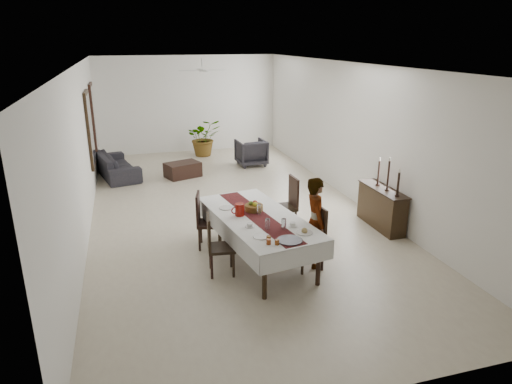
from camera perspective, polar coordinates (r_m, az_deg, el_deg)
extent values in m
cube|color=beige|center=(10.45, -3.34, -2.19)|extent=(6.00, 12.00, 0.00)
cube|color=white|center=(9.78, -3.70, 15.62)|extent=(6.00, 12.00, 0.02)
cube|color=white|center=(15.82, -8.46, 10.78)|extent=(6.00, 0.02, 3.20)
cube|color=white|center=(4.63, 13.53, -8.98)|extent=(6.00, 0.02, 3.20)
cube|color=white|center=(9.79, -20.94, 4.97)|extent=(0.02, 12.00, 3.20)
cube|color=white|center=(11.03, 11.99, 7.21)|extent=(0.02, 12.00, 3.20)
cube|color=black|center=(7.85, 0.21, -3.29)|extent=(1.46, 2.70, 0.05)
cylinder|color=black|center=(6.85, 1.07, -10.49)|extent=(0.09, 0.09, 0.75)
cylinder|color=black|center=(7.27, 7.81, -8.85)|extent=(0.09, 0.09, 0.75)
cylinder|color=black|center=(8.88, -5.95, -3.50)|extent=(0.09, 0.09, 0.75)
cylinder|color=black|center=(9.21, -0.43, -2.58)|extent=(0.09, 0.09, 0.75)
cube|color=white|center=(7.84, 0.21, -3.07)|extent=(1.68, 2.93, 0.01)
cube|color=silver|center=(7.67, -4.03, -4.88)|extent=(0.45, 2.73, 0.32)
cube|color=silver|center=(8.17, 4.18, -3.38)|extent=(0.45, 2.73, 0.32)
cube|color=silver|center=(6.80, 5.26, -8.15)|extent=(1.25, 0.21, 0.32)
cube|color=white|center=(9.07, -3.54, -1.08)|extent=(1.25, 0.21, 0.32)
cube|color=maroon|center=(7.84, 0.21, -3.01)|extent=(0.79, 2.70, 0.00)
cylinder|color=maroon|center=(7.83, -2.07, -2.22)|extent=(0.18, 0.18, 0.21)
torus|color=maroon|center=(7.80, -2.68, -2.32)|extent=(0.13, 0.04, 0.13)
cylinder|color=silver|center=(7.29, 3.49, -4.02)|extent=(0.07, 0.07, 0.18)
cylinder|color=silver|center=(7.27, 1.45, -4.04)|extent=(0.07, 0.07, 0.18)
cylinder|color=white|center=(7.87, 0.39, -2.22)|extent=(0.07, 0.07, 0.18)
cylinder|color=white|center=(7.44, 4.59, -4.05)|extent=(0.10, 0.10, 0.06)
cylinder|color=white|center=(7.45, 4.58, -4.23)|extent=(0.16, 0.16, 0.01)
cylinder|color=silver|center=(7.39, -0.79, -4.16)|extent=(0.10, 0.10, 0.06)
cylinder|color=silver|center=(7.40, -0.79, -4.34)|extent=(0.16, 0.16, 0.01)
cylinder|color=silver|center=(7.21, 6.07, -5.06)|extent=(0.26, 0.26, 0.02)
sphere|color=tan|center=(7.20, 6.08, -4.85)|extent=(0.10, 0.10, 0.10)
cylinder|color=white|center=(7.04, 0.67, -5.56)|extent=(0.26, 0.26, 0.02)
cylinder|color=silver|center=(8.21, -3.73, -1.98)|extent=(0.26, 0.26, 0.02)
cylinder|color=#3C3D41|center=(6.92, 4.25, -6.04)|extent=(0.39, 0.39, 0.02)
cylinder|color=brown|center=(6.78, 2.65, -6.28)|extent=(0.07, 0.07, 0.08)
cylinder|color=#8D3A14|center=(6.78, 1.59, -6.24)|extent=(0.07, 0.07, 0.08)
cylinder|color=brown|center=(6.89, 1.58, -5.83)|extent=(0.07, 0.07, 0.08)
cylinder|color=brown|center=(8.07, -0.27, -1.98)|extent=(0.32, 0.32, 0.11)
sphere|color=maroon|center=(8.07, -0.13, -1.37)|extent=(0.10, 0.10, 0.10)
sphere|color=olive|center=(8.05, -0.64, -1.42)|extent=(0.09, 0.09, 0.09)
sphere|color=gold|center=(7.99, -0.11, -1.56)|extent=(0.09, 0.09, 0.09)
cube|color=black|center=(7.73, 6.50, -6.20)|extent=(0.50, 0.50, 0.05)
cylinder|color=black|center=(7.78, 8.31, -8.18)|extent=(0.05, 0.05, 0.45)
cylinder|color=black|center=(8.07, 6.99, -7.09)|extent=(0.05, 0.05, 0.45)
cylinder|color=black|center=(7.61, 5.84, -8.70)|extent=(0.05, 0.05, 0.45)
cylinder|color=black|center=(7.91, 4.59, -7.56)|extent=(0.05, 0.05, 0.45)
cube|color=black|center=(7.70, 7.95, -3.84)|extent=(0.08, 0.46, 0.58)
cube|color=black|center=(9.15, 3.44, -1.97)|extent=(0.48, 0.48, 0.05)
cylinder|color=black|center=(9.14, 4.96, -3.77)|extent=(0.05, 0.05, 0.47)
cylinder|color=black|center=(9.48, 4.09, -2.93)|extent=(0.05, 0.05, 0.47)
cylinder|color=black|center=(9.01, 2.69, -4.06)|extent=(0.05, 0.05, 0.47)
cylinder|color=black|center=(9.35, 1.88, -3.20)|extent=(0.05, 0.05, 0.47)
cube|color=black|center=(9.12, 4.74, 0.06)|extent=(0.05, 0.47, 0.60)
cube|color=black|center=(7.54, -4.35, -6.99)|extent=(0.48, 0.48, 0.05)
cylinder|color=black|center=(7.80, -5.72, -8.09)|extent=(0.05, 0.05, 0.43)
cylinder|color=black|center=(7.48, -5.55, -9.30)|extent=(0.05, 0.05, 0.43)
cylinder|color=black|center=(7.82, -3.11, -7.94)|extent=(0.05, 0.05, 0.43)
cylinder|color=black|center=(7.51, -2.82, -9.13)|extent=(0.05, 0.05, 0.43)
cube|color=black|center=(7.41, -5.92, -5.02)|extent=(0.09, 0.43, 0.55)
cube|color=black|center=(8.49, -5.82, -3.94)|extent=(0.54, 0.54, 0.05)
cylinder|color=black|center=(8.76, -6.89, -4.97)|extent=(0.05, 0.05, 0.44)
cylinder|color=black|center=(8.43, -7.08, -5.96)|extent=(0.05, 0.05, 0.44)
cylinder|color=black|center=(8.74, -4.51, -4.96)|extent=(0.05, 0.05, 0.44)
cylinder|color=black|center=(8.41, -4.60, -5.95)|extent=(0.05, 0.05, 0.44)
cube|color=black|center=(8.39, -7.26, -2.04)|extent=(0.15, 0.44, 0.56)
imported|color=#9799A0|center=(7.73, 7.45, -3.77)|extent=(0.45, 0.62, 1.57)
cube|color=black|center=(9.71, 15.41, -1.98)|extent=(0.36, 1.34, 0.80)
cube|color=black|center=(9.57, 15.62, 0.35)|extent=(0.39, 1.39, 0.03)
cylinder|color=black|center=(9.17, 17.21, -0.42)|extent=(0.09, 0.09, 0.03)
cylinder|color=black|center=(9.10, 17.35, 0.99)|extent=(0.04, 0.04, 0.45)
cylinder|color=silver|center=(9.03, 17.51, 2.56)|extent=(0.03, 0.03, 0.07)
cylinder|color=black|center=(9.46, 16.05, 0.26)|extent=(0.09, 0.09, 0.03)
cylinder|color=black|center=(9.37, 16.22, 2.02)|extent=(0.04, 0.04, 0.58)
cylinder|color=beige|center=(9.29, 16.40, 3.95)|extent=(0.03, 0.03, 0.07)
cylinder|color=black|center=(9.74, 14.96, 0.90)|extent=(0.09, 0.09, 0.03)
cylinder|color=black|center=(9.67, 15.08, 2.36)|extent=(0.04, 0.04, 0.49)
cylinder|color=white|center=(9.60, 15.22, 3.97)|extent=(0.03, 0.03, 0.07)
imported|color=#29272C|center=(13.48, -17.02, 3.25)|extent=(1.33, 2.33, 0.64)
imported|color=#2C292E|center=(14.02, -0.60, 4.97)|extent=(0.89, 0.91, 0.79)
cube|color=black|center=(13.00, -9.14, 2.76)|extent=(1.08, 0.89, 0.41)
imported|color=#375E25|center=(15.26, -6.54, 6.80)|extent=(1.15, 1.01, 1.22)
cube|color=black|center=(11.94, -20.07, 7.35)|extent=(0.06, 1.05, 1.85)
cube|color=silver|center=(11.94, -19.90, 7.36)|extent=(0.01, 0.90, 1.70)
cube|color=black|center=(14.01, -19.64, 8.92)|extent=(0.06, 1.05, 1.85)
cube|color=silver|center=(14.01, -19.49, 8.93)|extent=(0.01, 0.90, 1.70)
cylinder|color=silver|center=(12.72, -6.78, 15.77)|extent=(0.04, 0.04, 0.20)
cylinder|color=silver|center=(12.73, -6.75, 14.88)|extent=(0.16, 0.16, 0.08)
cube|color=white|center=(13.08, -7.02, 14.96)|extent=(0.10, 0.55, 0.01)
cube|color=silver|center=(12.39, -6.46, 14.78)|extent=(0.10, 0.55, 0.01)
cube|color=silver|center=(12.80, -5.15, 14.94)|extent=(0.55, 0.10, 0.01)
cube|color=silver|center=(12.68, -8.36, 14.79)|extent=(0.55, 0.10, 0.01)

